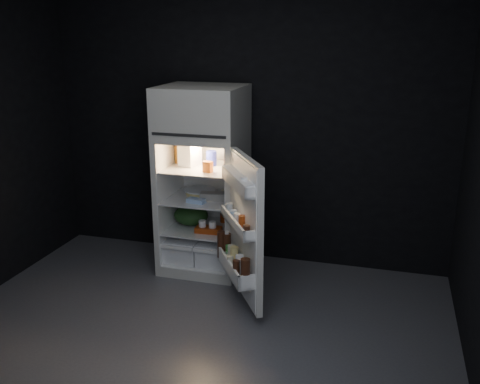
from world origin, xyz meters
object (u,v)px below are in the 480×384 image
(egg_carton, at_px, (216,196))
(refrigerator, at_px, (204,173))
(yogurt_tray, at_px, (209,230))
(milk_jug, at_px, (190,153))
(fridge_door, at_px, (242,232))

(egg_carton, bearing_deg, refrigerator, 140.51)
(egg_carton, distance_m, yogurt_tray, 0.33)
(milk_jug, relative_size, yogurt_tray, 0.99)
(refrigerator, height_order, yogurt_tray, refrigerator)
(refrigerator, bearing_deg, egg_carton, -28.74)
(refrigerator, distance_m, yogurt_tray, 0.54)
(refrigerator, xyz_separation_m, egg_carton, (0.15, -0.08, -0.19))
(milk_jug, distance_m, egg_carton, 0.48)
(refrigerator, height_order, fridge_door, refrigerator)
(milk_jug, relative_size, egg_carton, 0.80)
(egg_carton, bearing_deg, yogurt_tray, -132.83)
(fridge_door, relative_size, yogurt_tray, 5.06)
(fridge_door, bearing_deg, yogurt_tray, 132.30)
(yogurt_tray, bearing_deg, egg_carton, 55.48)
(refrigerator, relative_size, fridge_door, 1.46)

